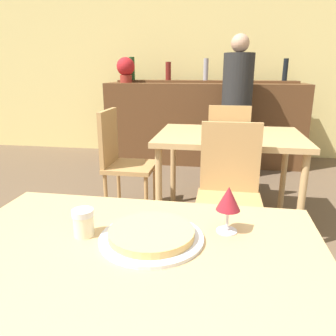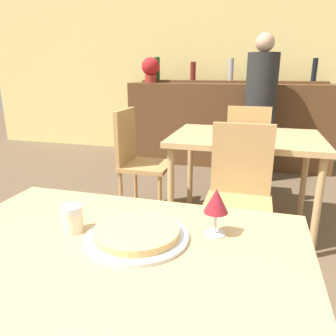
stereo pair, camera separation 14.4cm
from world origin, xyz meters
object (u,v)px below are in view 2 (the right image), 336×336
chair_far_side_back (247,147)px  chair_far_side_left (137,156)px  chair_far_side_front (239,189)px  wine_glass (216,202)px  pizza_tray (137,234)px  cheese_shaker (73,218)px  potted_plant (151,68)px  person_standing (260,104)px

chair_far_side_back → chair_far_side_left: 1.06m
chair_far_side_back → chair_far_side_front: bearing=90.0°
wine_glass → pizza_tray: bearing=-157.7°
cheese_shaker → potted_plant: 3.62m
chair_far_side_back → potted_plant: 1.98m
chair_far_side_left → wine_glass: bearing=-150.9°
chair_far_side_back → chair_far_side_left: same height
cheese_shaker → chair_far_side_left: bearing=103.6°
chair_far_side_back → wine_glass: 2.15m
chair_far_side_back → pizza_tray: (-0.27, -2.23, 0.21)m
pizza_tray → cheese_shaker: cheese_shaker is taller
person_standing → potted_plant: bearing=159.9°
pizza_tray → person_standing: person_standing is taller
chair_far_side_back → wine_glass: bearing=89.2°
wine_glass → potted_plant: bearing=111.6°
chair_far_side_back → potted_plant: size_ratio=2.82×
chair_far_side_front → chair_far_side_left: size_ratio=1.00×
chair_far_side_left → pizza_tray: 1.77m
chair_far_side_back → chair_far_side_left: size_ratio=1.00×
cheese_shaker → wine_glass: 0.48m
pizza_tray → wine_glass: size_ratio=2.09×
chair_far_side_back → cheese_shaker: 2.30m
chair_far_side_back → person_standing: size_ratio=0.57×
chair_far_side_left → potted_plant: bearing=14.5°
cheese_shaker → person_standing: (0.58, 2.95, 0.10)m
pizza_tray → person_standing: size_ratio=0.21×
chair_far_side_front → person_standing: size_ratio=0.57×
chair_far_side_front → wine_glass: size_ratio=5.82×
chair_far_side_front → potted_plant: bearing=119.5°
chair_far_side_left → cheese_shaker: 1.72m
chair_far_side_front → cheese_shaker: size_ratio=10.27×
wine_glass → potted_plant: 3.65m
wine_glass → chair_far_side_back: bearing=89.2°
pizza_tray → person_standing: bearing=83.2°
pizza_tray → potted_plant: 3.68m
pizza_tray → wine_glass: bearing=22.3°
chair_far_side_back → pizza_tray: size_ratio=2.78×
potted_plant → chair_far_side_left: bearing=-75.5°
chair_far_side_front → chair_far_side_left: (-0.89, 0.58, 0.00)m
pizza_tray → person_standing: (0.35, 2.94, 0.13)m
cheese_shaker → person_standing: size_ratio=0.06×
chair_far_side_back → cheese_shaker: size_ratio=10.27×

